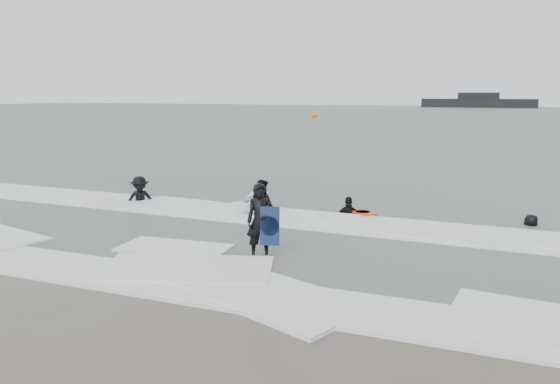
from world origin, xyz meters
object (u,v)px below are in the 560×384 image
at_px(surfer_right_near, 349,214).
at_px(surfer_right_far, 531,227).
at_px(buoy, 314,115).
at_px(vessel_horizon, 478,102).
at_px(surfer_breaker, 140,203).
at_px(surfer_wading, 262,216).
at_px(surfer_centre, 261,257).

relative_size(surfer_right_near, surfer_right_far, 1.13).
relative_size(surfer_right_far, buoy, 0.93).
relative_size(surfer_right_far, vessel_horizon, 0.05).
height_order(surfer_breaker, surfer_right_near, surfer_breaker).
relative_size(surfer_breaker, buoy, 1.12).
distance_m(surfer_wading, surfer_right_near, 2.97).
height_order(surfer_right_near, buoy, buoy).
xyz_separation_m(surfer_wading, buoy, (-22.73, 69.39, 0.42)).
distance_m(surfer_centre, surfer_breaker, 8.37).
distance_m(surfer_centre, surfer_right_near, 5.72).
distance_m(surfer_right_far, vessel_horizon, 141.28).
bearing_deg(buoy, surfer_centre, -71.49).
bearing_deg(surfer_wading, buoy, -49.61).
relative_size(buoy, vessel_horizon, 0.06).
height_order(surfer_wading, buoy, buoy).
bearing_deg(vessel_horizon, surfer_right_far, -86.02).
bearing_deg(surfer_breaker, buoy, 66.72).
height_order(surfer_right_near, vessel_horizon, vessel_horizon).
xyz_separation_m(surfer_right_near, surfer_right_far, (5.67, 0.42, 0.00)).
bearing_deg(surfer_centre, surfer_wading, 84.69).
bearing_deg(surfer_centre, surfer_right_near, 53.57).
height_order(surfer_wading, surfer_right_near, surfer_wading).
bearing_deg(buoy, surfer_wading, -71.86).
relative_size(surfer_right_near, buoy, 1.06).
bearing_deg(surfer_right_near, buoy, -84.97).
distance_m(surfer_breaker, surfer_right_far, 13.51).
distance_m(surfer_right_near, buoy, 72.46).
bearing_deg(surfer_right_far, buoy, -118.22).
relative_size(surfer_centre, buoy, 1.15).
xyz_separation_m(surfer_wading, surfer_breaker, (-5.17, 0.28, 0.00)).
height_order(surfer_wading, surfer_right_far, surfer_wading).
bearing_deg(vessel_horizon, buoy, -106.07).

